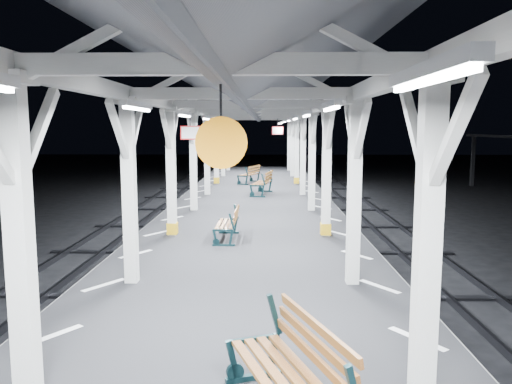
{
  "coord_description": "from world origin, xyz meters",
  "views": [
    {
      "loc": [
        0.42,
        -10.77,
        3.79
      ],
      "look_at": [
        0.2,
        1.56,
        2.2
      ],
      "focal_mm": 35.0,
      "sensor_mm": 36.0,
      "label": 1
    }
  ],
  "objects_px": {
    "bench_mid": "(230,223)",
    "bench_extra": "(251,174)",
    "bench_near": "(294,370)",
    "bench_far": "(264,182)"
  },
  "relations": [
    {
      "from": "bench_mid",
      "to": "bench_extra",
      "type": "xyz_separation_m",
      "value": [
        0.16,
        12.81,
        0.05
      ]
    },
    {
      "from": "bench_near",
      "to": "bench_far",
      "type": "distance_m",
      "value": 16.32
    },
    {
      "from": "bench_mid",
      "to": "bench_near",
      "type": "bearing_deg",
      "value": -80.69
    },
    {
      "from": "bench_near",
      "to": "bench_extra",
      "type": "relative_size",
      "value": 1.1
    },
    {
      "from": "bench_near",
      "to": "bench_mid",
      "type": "relative_size",
      "value": 1.29
    },
    {
      "from": "bench_near",
      "to": "bench_extra",
      "type": "bearing_deg",
      "value": 72.91
    },
    {
      "from": "bench_far",
      "to": "bench_extra",
      "type": "height_order",
      "value": "bench_far"
    },
    {
      "from": "bench_mid",
      "to": "bench_far",
      "type": "distance_m",
      "value": 8.55
    },
    {
      "from": "bench_near",
      "to": "bench_extra",
      "type": "height_order",
      "value": "bench_near"
    },
    {
      "from": "bench_far",
      "to": "bench_extra",
      "type": "distance_m",
      "value": 4.35
    }
  ]
}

